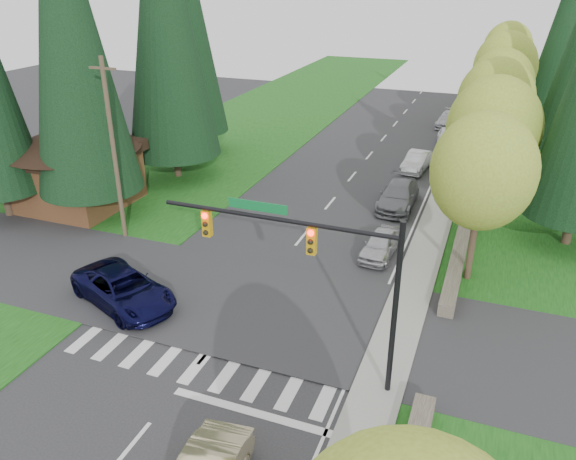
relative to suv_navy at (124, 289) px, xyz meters
The scene contains 28 objects.
ground 8.07m from the suv_navy, 49.18° to the right, with size 120.00×120.00×0.00m, color #28282B.
grass_east 22.97m from the suv_navy, 37.35° to the left, with size 14.00×110.00×0.06m, color #154813.
grass_west 15.96m from the suv_navy, 119.11° to the left, with size 14.00×110.00×0.06m, color #154813.
cross_street 5.64m from the suv_navy, 20.15° to the left, with size 120.00×8.00×0.10m, color #28282B.
sidewalk_east 20.04m from the suv_navy, 52.67° to the left, with size 1.80×80.00×0.13m, color gray.
curb_east 19.54m from the suv_navy, 54.65° to the left, with size 0.20×80.00×0.13m, color gray.
stone_wall_north 27.65m from the suv_navy, 59.94° to the left, with size 0.70×40.00×0.70m, color #4C4438.
traffic_signal 10.61m from the suv_navy, ahead, with size 8.70×0.37×6.80m.
brown_building 13.43m from the suv_navy, 137.54° to the left, with size 8.40×8.40×5.40m.
utility_pole 8.49m from the suv_navy, 125.67° to the left, with size 1.60×0.24×10.00m.
decid_tree_0 17.17m from the suv_navy, 28.75° to the left, with size 4.80×4.80×8.37m.
decid_tree_1 21.44m from the suv_navy, 45.74° to the left, with size 5.20×5.20×8.80m.
decid_tree_2 26.70m from the suv_navy, 56.80° to the left, with size 5.00×5.00×8.82m.
decid_tree_3 32.70m from the suv_navy, 63.46° to the left, with size 5.00×5.00×8.55m.
decid_tree_4 39.12m from the suv_navy, 67.96° to the left, with size 5.40×5.40×9.18m.
decid_tree_5 45.51m from the suv_navy, 71.52° to the left, with size 4.80×4.80×8.30m.
decid_tree_6 52.22m from the suv_navy, 73.86° to the left, with size 5.20×5.20×8.86m.
conifer_w_a 14.93m from the suv_navy, 134.37° to the left, with size 6.12×6.12×19.80m.
conifer_w_b 18.41m from the suv_navy, 132.04° to the left, with size 5.44×5.44×17.80m.
conifer_w_c 20.24m from the suv_navy, 112.98° to the left, with size 6.46×6.46×20.80m.
conifer_w_e 25.45m from the suv_navy, 111.76° to the left, with size 5.78×5.78×18.80m.
conifer_e_c 46.91m from the suv_navy, 65.34° to the left, with size 5.10×5.10×16.80m.
suv_navy is the anchor object (origin of this frame).
parked_car_a 13.27m from the suv_navy, 41.90° to the left, with size 1.57×3.89×1.33m, color #B5B5BA.
parked_car_b 18.52m from the suv_navy, 59.32° to the left, with size 2.17×5.33×1.55m, color slate.
parked_car_c 25.33m from the suv_navy, 68.10° to the left, with size 1.50×4.30×1.42m, color #BBBBC1.
parked_car_d 32.84m from the suv_navy, 70.72° to the left, with size 1.76×4.37×1.49m, color white.
parked_car_e 39.05m from the suv_navy, 74.88° to the left, with size 1.92×4.72×1.37m, color #A6A6AA.
Camera 1 is at (9.51, -11.70, 14.00)m, focal length 35.00 mm.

